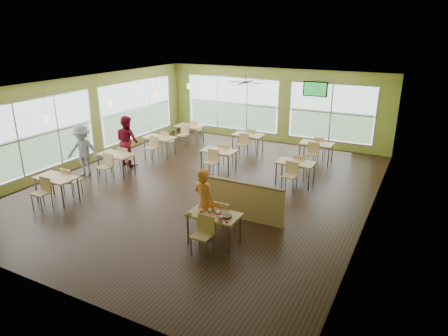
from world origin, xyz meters
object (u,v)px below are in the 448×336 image
Objects in this scene: main_table at (214,218)px; man_plaid at (205,204)px; half_wall_divider at (241,200)px; food_basket at (227,216)px.

man_plaid reaches higher than main_table.
main_table is at bearing 174.50° from man_plaid.
man_plaid is (-0.34, -1.29, 0.35)m from half_wall_divider.
half_wall_divider is (0.00, 1.45, -0.11)m from main_table.
half_wall_divider is 1.38m from man_plaid.
main_table is 1.45m from half_wall_divider.
half_wall_divider reaches higher than main_table.
main_table is at bearing -90.00° from half_wall_divider.
food_basket is (0.35, -1.49, 0.26)m from half_wall_divider.
food_basket is at bearing -76.95° from half_wall_divider.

